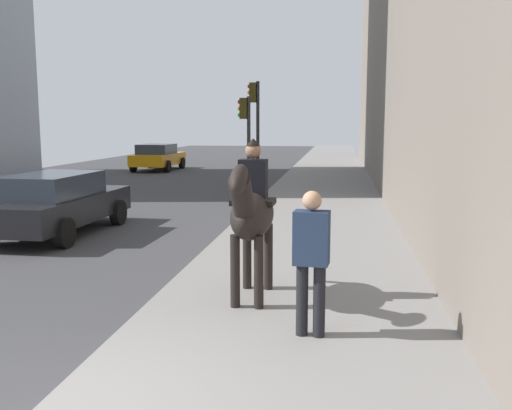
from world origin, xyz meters
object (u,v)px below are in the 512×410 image
pedestrian_greeting (311,254)px  car_mid_lane (57,202)px  car_near_lane (158,157)px  traffic_light_near_curb (246,130)px  traffic_light_far_curb (255,119)px  mounted_horse_near (252,213)px

pedestrian_greeting → car_mid_lane: pedestrian_greeting is taller
car_mid_lane → car_near_lane: bearing=12.1°
car_near_lane → traffic_light_near_curb: traffic_light_near_curb is taller
traffic_light_near_curb → pedestrian_greeting: bearing=-167.5°
car_mid_lane → traffic_light_near_curb: 7.88m
traffic_light_near_curb → traffic_light_far_curb: size_ratio=0.85×
traffic_light_near_curb → traffic_light_far_curb: 1.44m
mounted_horse_near → pedestrian_greeting: 1.57m
car_mid_lane → traffic_light_near_curb: bearing=-23.8°
mounted_horse_near → traffic_light_far_curb: traffic_light_far_curb is taller
pedestrian_greeting → car_near_lane: pedestrian_greeting is taller
traffic_light_far_curb → pedestrian_greeting: bearing=-169.1°
car_mid_lane → traffic_light_near_curb: (6.99, -3.28, 1.58)m
mounted_horse_near → pedestrian_greeting: mounted_horse_near is taller
pedestrian_greeting → traffic_light_far_curb: size_ratio=0.42×
pedestrian_greeting → traffic_light_far_curb: traffic_light_far_curb is taller
car_near_lane → car_mid_lane: size_ratio=0.95×
traffic_light_near_curb → car_near_lane: bearing=31.4°
mounted_horse_near → car_mid_lane: mounted_horse_near is taller
car_mid_lane → mounted_horse_near: bearing=-129.6°
mounted_horse_near → car_near_lane: bearing=-157.9°
car_near_lane → car_mid_lane: (-17.90, -3.39, 0.00)m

